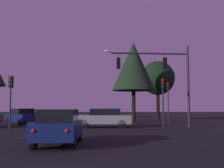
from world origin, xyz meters
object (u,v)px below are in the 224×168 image
at_px(tree_center_horizon, 133,66).
at_px(traffic_light_median, 163,92).
at_px(traffic_signal_mast_arm, 163,71).
at_px(tree_left_far, 158,78).
at_px(car_far_lane, 22,116).
at_px(car_nearside_lane, 59,126).
at_px(traffic_light_corner_left, 11,91).
at_px(traffic_light_corner_right, 168,94).
at_px(car_crossing_left, 104,118).

bearing_deg(tree_center_horizon, traffic_light_median, -83.14).
bearing_deg(traffic_signal_mast_arm, tree_left_far, 80.18).
bearing_deg(car_far_lane, car_nearside_lane, -69.12).
bearing_deg(traffic_light_corner_left, traffic_light_median, 6.00).
bearing_deg(traffic_light_corner_left, traffic_light_corner_right, 27.43).
bearing_deg(tree_center_horizon, traffic_signal_mast_arm, -82.49).
bearing_deg(tree_center_horizon, car_far_lane, -153.38).
bearing_deg(traffic_signal_mast_arm, car_crossing_left, -179.01).
bearing_deg(car_far_lane, tree_left_far, 37.30).
bearing_deg(traffic_light_median, car_crossing_left, 179.40).
bearing_deg(tree_left_far, traffic_light_corner_right, -95.79).
xyz_separation_m(traffic_light_corner_left, car_far_lane, (-0.66, 5.74, -2.04)).
bearing_deg(traffic_light_median, tree_left_far, 79.92).
relative_size(car_far_lane, tree_left_far, 0.54).
height_order(traffic_signal_mast_arm, car_crossing_left, traffic_signal_mast_arm).
relative_size(traffic_light_median, car_nearside_lane, 0.97).
height_order(car_far_lane, tree_left_far, tree_left_far).
distance_m(traffic_light_corner_right, car_nearside_lane, 18.58).
bearing_deg(car_crossing_left, traffic_light_corner_left, -169.61).
xyz_separation_m(traffic_light_corner_left, car_crossing_left, (7.07, 1.30, -2.04)).
bearing_deg(tree_center_horizon, traffic_light_corner_left, -133.01).
bearing_deg(car_crossing_left, traffic_signal_mast_arm, 0.99).
distance_m(traffic_light_median, car_nearside_lane, 12.63).
relative_size(traffic_signal_mast_arm, tree_center_horizon, 0.76).
relative_size(traffic_light_corner_left, car_nearside_lane, 0.97).
bearing_deg(tree_center_horizon, car_crossing_left, -109.44).
bearing_deg(traffic_light_corner_right, traffic_light_median, -107.38).
bearing_deg(car_far_lane, tree_center_horizon, 26.62).
distance_m(traffic_light_corner_right, tree_center_horizon, 6.31).
xyz_separation_m(car_crossing_left, tree_left_far, (7.67, 16.17, 4.93)).
height_order(traffic_signal_mast_arm, traffic_light_median, traffic_signal_mast_arm).
distance_m(traffic_light_corner_right, tree_left_far, 10.77).
distance_m(traffic_signal_mast_arm, car_far_lane, 13.87).
relative_size(traffic_signal_mast_arm, tree_left_far, 0.87).
bearing_deg(car_nearside_lane, traffic_light_corner_right, 62.05).
bearing_deg(tree_left_far, car_far_lane, -142.70).
height_order(traffic_light_median, car_far_lane, traffic_light_median).
xyz_separation_m(traffic_light_median, car_nearside_lane, (-6.81, -10.44, -2.05)).
xyz_separation_m(traffic_light_median, tree_left_far, (2.88, 16.22, 2.89)).
height_order(car_far_lane, tree_center_horizon, tree_center_horizon).
distance_m(traffic_light_median, tree_center_horizon, 10.85).
distance_m(traffic_light_median, tree_left_far, 16.73).
bearing_deg(traffic_light_corner_left, car_nearside_lane, -61.27).
bearing_deg(traffic_light_median, tree_center_horizon, 96.86).
bearing_deg(car_crossing_left, traffic_light_corner_right, 41.26).
height_order(traffic_signal_mast_arm, tree_left_far, tree_left_far).
bearing_deg(traffic_light_corner_right, car_far_lane, -174.57).
xyz_separation_m(traffic_light_corner_right, car_far_lane, (-14.34, -1.36, -2.20)).
xyz_separation_m(traffic_light_median, tree_center_horizon, (-1.22, 10.15, 3.63)).
bearing_deg(tree_left_far, traffic_light_median, -100.08).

